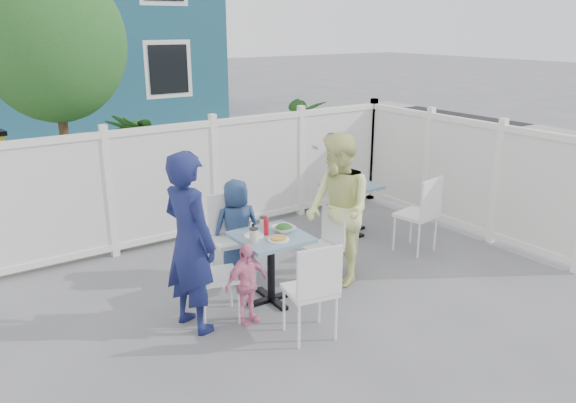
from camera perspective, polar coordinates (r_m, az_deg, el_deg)
ground at (r=6.10m, az=2.55°, el=-9.98°), size 80.00×80.00×0.00m
near_sidewalk at (r=9.18m, az=-11.80°, el=-0.65°), size 24.00×2.60×0.01m
street at (r=12.57m, az=-18.43°, el=3.73°), size 24.00×5.00×0.01m
far_sidewalk at (r=15.52m, az=-21.73°, el=5.89°), size 24.00×1.60×0.01m
building at (r=18.51m, az=-26.93°, el=16.35°), size 11.00×6.00×6.00m
fence_back at (r=7.78m, az=-7.43°, el=2.26°), size 5.86×0.08×1.60m
fence_right at (r=8.22m, az=17.04°, el=2.45°), size 0.08×3.66×1.60m
tree at (r=7.79m, az=-22.76°, el=14.60°), size 1.80×1.62×3.59m
potted_shrub_a at (r=8.10m, az=-14.43°, el=2.86°), size 1.31×1.31×1.67m
potted_shrub_b at (r=9.12m, az=0.39°, el=4.83°), size 1.33×1.51×1.61m
main_table at (r=5.85m, az=-1.75°, el=-4.98°), size 0.72×0.72×0.74m
spare_table at (r=7.85m, az=6.42°, el=0.62°), size 0.68×0.68×0.70m
chair_left at (r=5.56m, az=-8.05°, el=-6.79°), size 0.51×0.52×0.93m
chair_right at (r=6.35m, az=3.94°, el=-3.94°), size 0.39×0.40×0.85m
chair_back at (r=6.45m, az=-5.90°, el=-2.93°), size 0.51×0.50×0.98m
chair_near at (r=5.15m, az=2.65°, el=-8.47°), size 0.51×0.50×0.96m
chair_spare at (r=7.30m, az=13.50°, el=-0.77°), size 0.53×0.51×1.00m
man at (r=5.32m, az=-9.96°, el=-4.10°), size 0.55×0.72×1.75m
woman at (r=6.24m, az=5.11°, el=-0.85°), size 0.81×0.95×1.71m
boy at (r=6.52m, az=-5.22°, el=-2.65°), size 0.61×0.46×1.14m
toddler at (r=5.51m, az=-4.26°, el=-8.30°), size 0.51×0.27×0.83m
plate_main at (r=5.65m, az=-0.99°, el=-3.87°), size 0.22×0.22×0.01m
plate_side at (r=5.76m, az=-3.47°, el=-3.48°), size 0.21×0.21×0.01m
salad_bowl at (r=5.87m, az=-0.44°, el=-2.80°), size 0.23×0.23×0.06m
coffee_cup_a at (r=5.60m, az=-3.49°, el=-3.47°), size 0.09×0.09×0.13m
coffee_cup_b at (r=5.98m, az=-2.53°, el=-2.17°), size 0.07×0.07×0.11m
ketchup_bottle at (r=5.77m, az=-2.23°, el=-2.62°), size 0.05×0.05×0.17m
salt_shaker at (r=5.94m, az=-3.72°, el=-2.52°), size 0.03×0.03×0.07m
pepper_shaker at (r=5.94m, az=-3.58°, el=-2.55°), size 0.03×0.03×0.07m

